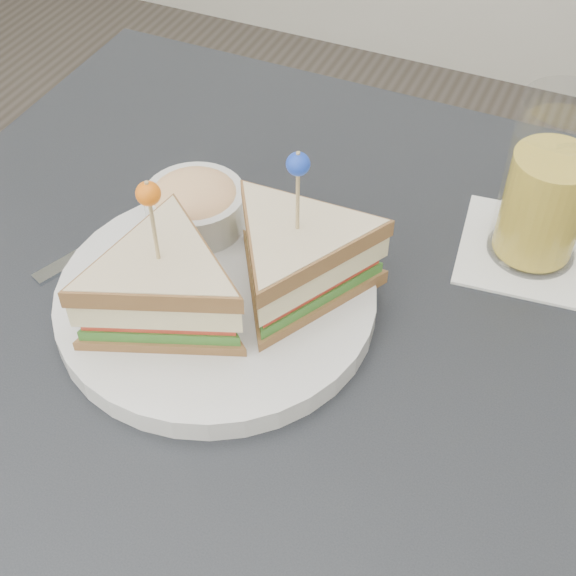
{
  "coord_description": "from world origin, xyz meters",
  "views": [
    {
      "loc": [
        0.2,
        -0.4,
        1.27
      ],
      "look_at": [
        0.01,
        0.01,
        0.8
      ],
      "focal_mm": 50.0,
      "sensor_mm": 36.0,
      "label": 1
    }
  ],
  "objects": [
    {
      "name": "cutlery_knife",
      "position": [
        -0.13,
        0.05,
        0.75
      ],
      "size": [
        0.17,
        0.14,
        0.01
      ],
      "rotation": [
        0.0,
        0.0,
        -0.88
      ],
      "color": "silver",
      "rests_on": "table"
    },
    {
      "name": "cutlery_fork",
      "position": [
        -0.18,
        0.07,
        0.75
      ],
      "size": [
        0.1,
        0.2,
        0.01
      ],
      "rotation": [
        0.0,
        0.0,
        -0.38
      ],
      "color": "silver",
      "rests_on": "table"
    },
    {
      "name": "plate_meal",
      "position": [
        -0.05,
        0.01,
        0.79
      ],
      "size": [
        0.33,
        0.32,
        0.16
      ],
      "rotation": [
        0.0,
        0.0,
        -0.15
      ],
      "color": "silver",
      "rests_on": "table"
    },
    {
      "name": "table",
      "position": [
        0.0,
        0.0,
        0.67
      ],
      "size": [
        0.8,
        0.8,
        0.75
      ],
      "color": "black",
      "rests_on": "ground"
    },
    {
      "name": "drink_set",
      "position": [
        0.18,
        0.19,
        0.82
      ],
      "size": [
        0.14,
        0.14,
        0.16
      ],
      "rotation": [
        0.0,
        0.0,
        0.11
      ],
      "color": "white",
      "rests_on": "table"
    }
  ]
}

